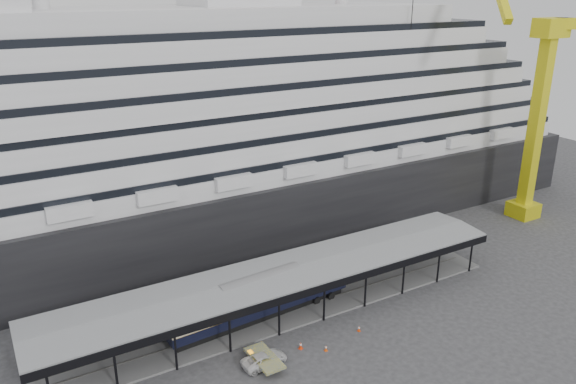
{
  "coord_description": "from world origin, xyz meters",
  "views": [
    {
      "loc": [
        -28.06,
        -44.19,
        35.43
      ],
      "look_at": [
        2.34,
        8.0,
        13.29
      ],
      "focal_mm": 35.0,
      "sensor_mm": 36.0,
      "label": 1
    }
  ],
  "objects": [
    {
      "name": "pullman_carriage",
      "position": [
        -2.98,
        5.0,
        2.68
      ],
      "size": [
        22.61,
        4.32,
        22.06
      ],
      "rotation": [
        0.0,
        0.0,
        0.06
      ],
      "color": "black",
      "rests_on": "ground"
    },
    {
      "name": "traffic_cone_right",
      "position": [
        5.02,
        -2.83,
        0.33
      ],
      "size": [
        0.37,
        0.37,
        0.67
      ],
      "rotation": [
        0.0,
        0.0,
        0.07
      ],
      "color": "#D43D0B",
      "rests_on": "ground"
    },
    {
      "name": "platform_canopy",
      "position": [
        0.0,
        5.0,
        2.36
      ],
      "size": [
        56.0,
        9.18,
        5.3
      ],
      "color": "slate",
      "rests_on": "ground"
    },
    {
      "name": "cruise_ship",
      "position": [
        0.05,
        32.0,
        18.35
      ],
      "size": [
        130.0,
        30.0,
        43.9
      ],
      "color": "black",
      "rests_on": "ground"
    },
    {
      "name": "traffic_cone_left",
      "position": [
        -0.08,
        -3.95,
        0.34
      ],
      "size": [
        0.37,
        0.37,
        0.68
      ],
      "rotation": [
        0.0,
        0.0,
        -0.07
      ],
      "color": "#E64D0C",
      "rests_on": "ground"
    },
    {
      "name": "ground",
      "position": [
        0.0,
        0.0,
        0.0
      ],
      "size": [
        200.0,
        200.0,
        0.0
      ],
      "primitive_type": "plane",
      "color": "#323235",
      "rests_on": "ground"
    },
    {
      "name": "traffic_cone_mid",
      "position": [
        -2.16,
        -2.34,
        0.41
      ],
      "size": [
        0.56,
        0.56,
        0.82
      ],
      "rotation": [
        0.0,
        0.0,
        0.42
      ],
      "color": "red",
      "rests_on": "ground"
    },
    {
      "name": "port_truck",
      "position": [
        -6.68,
        -2.81,
        0.65
      ],
      "size": [
        4.72,
        2.26,
        1.3
      ],
      "primitive_type": "imported",
      "rotation": [
        0.0,
        0.0,
        1.59
      ],
      "color": "silver",
      "rests_on": "ground"
    },
    {
      "name": "crane_yellow",
      "position": [
        47.06,
        10.54,
        19.96
      ],
      "size": [
        23.83,
        18.78,
        47.6
      ],
      "color": "yellow",
      "rests_on": "ground"
    }
  ]
}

